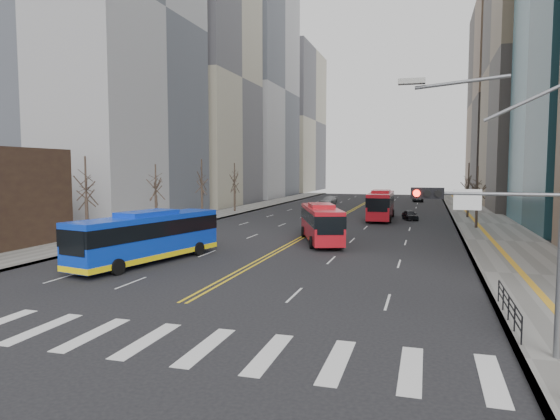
{
  "coord_description": "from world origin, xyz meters",
  "views": [
    {
      "loc": [
        11.0,
        -15.82,
        6.33
      ],
      "look_at": [
        3.59,
        9.19,
        4.17
      ],
      "focal_mm": 32.0,
      "sensor_mm": 36.0,
      "label": 1
    }
  ],
  "objects": [
    {
      "name": "blue_bus",
      "position": [
        -7.0,
        13.56,
        1.84
      ],
      "size": [
        5.13,
        12.35,
        3.52
      ],
      "color": "#0D38CA",
      "rests_on": "ground"
    },
    {
      "name": "office_towers",
      "position": [
        0.12,
        68.51,
        23.92
      ],
      "size": [
        83.0,
        134.0,
        58.0
      ],
      "color": "#949497",
      "rests_on": "ground"
    },
    {
      "name": "pedestrian_railing",
      "position": [
        14.3,
        6.0,
        0.82
      ],
      "size": [
        0.06,
        6.06,
        1.02
      ],
      "color": "black",
      "rests_on": "sidewalk_right"
    },
    {
      "name": "car_white",
      "position": [
        -12.5,
        21.13,
        0.63
      ],
      "size": [
        1.9,
        3.97,
        1.26
      ],
      "primitive_type": "imported",
      "rotation": [
        0.0,
        0.0,
        -0.16
      ],
      "color": "white",
      "rests_on": "ground"
    },
    {
      "name": "centerline",
      "position": [
        0.0,
        55.0,
        0.01
      ],
      "size": [
        0.55,
        100.0,
        0.01
      ],
      "color": "gold",
      "rests_on": "ground"
    },
    {
      "name": "street_trees",
      "position": [
        -7.18,
        34.55,
        4.87
      ],
      "size": [
        35.2,
        47.2,
        7.6
      ],
      "color": "#2F231D",
      "rests_on": "ground"
    },
    {
      "name": "car_dark_mid",
      "position": [
        9.0,
        47.83,
        0.61
      ],
      "size": [
        2.4,
        3.85,
        1.22
      ],
      "primitive_type": "imported",
      "rotation": [
        0.0,
        0.0,
        0.29
      ],
      "color": "black",
      "rests_on": "ground"
    },
    {
      "name": "sidewalk_right",
      "position": [
        17.5,
        45.0,
        0.07
      ],
      "size": [
        7.0,
        130.0,
        0.15
      ],
      "primitive_type": "cube",
      "color": "slate",
      "rests_on": "ground"
    },
    {
      "name": "red_bus_near",
      "position": [
        2.29,
        26.05,
        1.87
      ],
      "size": [
        5.82,
        10.73,
        3.36
      ],
      "color": "#AE121C",
      "rests_on": "ground"
    },
    {
      "name": "sidewalk_left",
      "position": [
        -16.5,
        45.0,
        0.07
      ],
      "size": [
        5.0,
        130.0,
        0.15
      ],
      "primitive_type": "cube",
      "color": "slate",
      "rests_on": "ground"
    },
    {
      "name": "car_silver",
      "position": [
        -5.87,
        72.08,
        0.71
      ],
      "size": [
        2.57,
        5.09,
        1.42
      ],
      "primitive_type": "imported",
      "rotation": [
        0.0,
        0.0,
        -0.12
      ],
      "color": "#97989D",
      "rests_on": "ground"
    },
    {
      "name": "signal_mast",
      "position": [
        13.77,
        2.0,
        4.86
      ],
      "size": [
        5.37,
        0.37,
        9.39
      ],
      "color": "slate",
      "rests_on": "ground"
    },
    {
      "name": "red_bus_far",
      "position": [
        5.49,
        47.07,
        2.05
      ],
      "size": [
        3.14,
        11.75,
        3.69
      ],
      "color": "#AE121C",
      "rests_on": "ground"
    },
    {
      "name": "car_dark_far",
      "position": [
        9.29,
        82.77,
        0.54
      ],
      "size": [
        2.18,
        4.04,
        1.08
      ],
      "primitive_type": "imported",
      "rotation": [
        0.0,
        0.0,
        0.11
      ],
      "color": "black",
      "rests_on": "ground"
    },
    {
      "name": "crosswalk",
      "position": [
        0.0,
        0.0,
        0.01
      ],
      "size": [
        26.7,
        4.0,
        0.01
      ],
      "color": "silver",
      "rests_on": "ground"
    },
    {
      "name": "ground",
      "position": [
        0.0,
        0.0,
        0.0
      ],
      "size": [
        220.0,
        220.0,
        0.0
      ],
      "primitive_type": "plane",
      "color": "black"
    }
  ]
}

